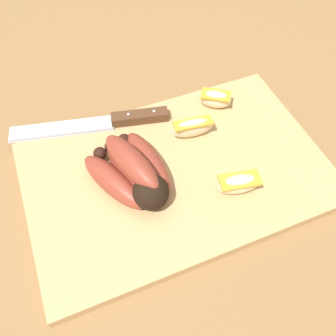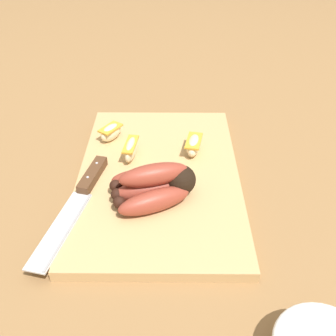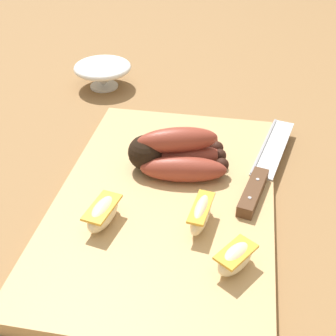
{
  "view_description": "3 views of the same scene",
  "coord_description": "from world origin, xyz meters",
  "px_view_note": "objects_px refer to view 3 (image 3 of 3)",
  "views": [
    {
      "loc": [
        0.12,
        0.31,
        0.49
      ],
      "look_at": [
        -0.0,
        0.01,
        0.04
      ],
      "focal_mm": 38.15,
      "sensor_mm": 36.0,
      "label": 1
    },
    {
      "loc": [
        0.59,
        0.03,
        0.49
      ],
      "look_at": [
        -0.0,
        0.03,
        0.04
      ],
      "focal_mm": 42.59,
      "sensor_mm": 36.0,
      "label": 2
    },
    {
      "loc": [
        -0.5,
        -0.08,
        0.43
      ],
      "look_at": [
        0.01,
        0.01,
        0.05
      ],
      "focal_mm": 47.33,
      "sensor_mm": 36.0,
      "label": 3
    }
  ],
  "objects_px": {
    "banana_bunch": "(176,153)",
    "ceramic_bowl": "(103,74)",
    "apple_wedge_middle": "(201,214)",
    "apple_wedge_far": "(235,258)",
    "chefs_knife": "(261,176)",
    "apple_wedge_near": "(103,213)"
  },
  "relations": [
    {
      "from": "apple_wedge_middle",
      "to": "banana_bunch",
      "type": "bearing_deg",
      "value": 23.4
    },
    {
      "from": "apple_wedge_middle",
      "to": "apple_wedge_far",
      "type": "height_order",
      "value": "apple_wedge_middle"
    },
    {
      "from": "banana_bunch",
      "to": "apple_wedge_far",
      "type": "distance_m",
      "value": 0.22
    },
    {
      "from": "banana_bunch",
      "to": "chefs_knife",
      "type": "height_order",
      "value": "banana_bunch"
    },
    {
      "from": "apple_wedge_middle",
      "to": "apple_wedge_far",
      "type": "bearing_deg",
      "value": -144.11
    },
    {
      "from": "chefs_knife",
      "to": "banana_bunch",
      "type": "bearing_deg",
      "value": 86.84
    },
    {
      "from": "apple_wedge_middle",
      "to": "ceramic_bowl",
      "type": "relative_size",
      "value": 0.61
    },
    {
      "from": "banana_bunch",
      "to": "apple_wedge_near",
      "type": "height_order",
      "value": "banana_bunch"
    },
    {
      "from": "apple_wedge_middle",
      "to": "ceramic_bowl",
      "type": "bearing_deg",
      "value": 31.93
    },
    {
      "from": "chefs_knife",
      "to": "ceramic_bowl",
      "type": "bearing_deg",
      "value": 48.18
    },
    {
      "from": "apple_wedge_far",
      "to": "ceramic_bowl",
      "type": "relative_size",
      "value": 0.51
    },
    {
      "from": "apple_wedge_near",
      "to": "ceramic_bowl",
      "type": "xyz_separation_m",
      "value": [
        0.44,
        0.13,
        -0.01
      ]
    },
    {
      "from": "banana_bunch",
      "to": "ceramic_bowl",
      "type": "distance_m",
      "value": 0.36
    },
    {
      "from": "banana_bunch",
      "to": "apple_wedge_near",
      "type": "bearing_deg",
      "value": 152.48
    },
    {
      "from": "apple_wedge_near",
      "to": "apple_wedge_middle",
      "type": "distance_m",
      "value": 0.13
    },
    {
      "from": "chefs_knife",
      "to": "apple_wedge_middle",
      "type": "distance_m",
      "value": 0.14
    },
    {
      "from": "apple_wedge_far",
      "to": "banana_bunch",
      "type": "bearing_deg",
      "value": 28.17
    },
    {
      "from": "chefs_knife",
      "to": "ceramic_bowl",
      "type": "relative_size",
      "value": 2.29
    },
    {
      "from": "banana_bunch",
      "to": "ceramic_bowl",
      "type": "xyz_separation_m",
      "value": [
        0.29,
        0.21,
        -0.02
      ]
    },
    {
      "from": "ceramic_bowl",
      "to": "chefs_knife",
      "type": "bearing_deg",
      "value": -131.82
    },
    {
      "from": "apple_wedge_near",
      "to": "ceramic_bowl",
      "type": "relative_size",
      "value": 0.59
    },
    {
      "from": "apple_wedge_near",
      "to": "ceramic_bowl",
      "type": "height_order",
      "value": "apple_wedge_near"
    }
  ]
}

